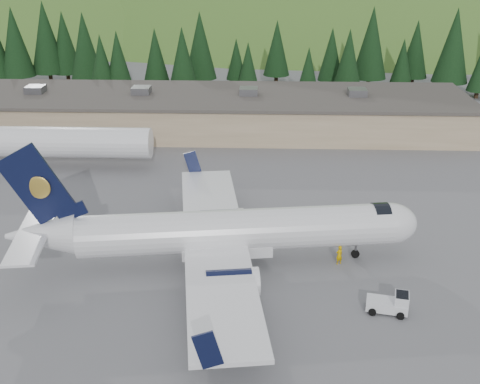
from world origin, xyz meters
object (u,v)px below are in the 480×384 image
terminal_building (213,112)px  ramp_worker (339,255)px  baggage_tug_a (391,303)px  airliner (225,232)px  second_airliner (33,141)px

terminal_building → ramp_worker: size_ratio=41.86×
ramp_worker → baggage_tug_a: bearing=83.0°
airliner → second_airliner: size_ratio=1.23×
second_airliner → ramp_worker: (33.46, -21.73, -2.48)m
second_airliner → ramp_worker: size_ratio=16.21×
baggage_tug_a → ramp_worker: ramp_worker is taller
airliner → ramp_worker: bearing=-5.5°
second_airliner → baggage_tug_a: (36.45, -28.65, -2.61)m
second_airliner → ramp_worker: bearing=-33.0°
ramp_worker → terminal_building: bearing=-100.7°
second_airliner → airliner: bearing=-42.8°
baggage_tug_a → terminal_building: size_ratio=0.05×
ramp_worker → airliner: bearing=-28.0°
baggage_tug_a → ramp_worker: 7.54m
airliner → second_airliner: bearing=129.3°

